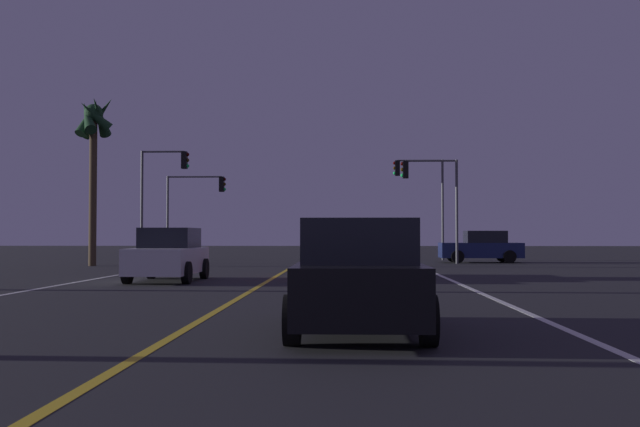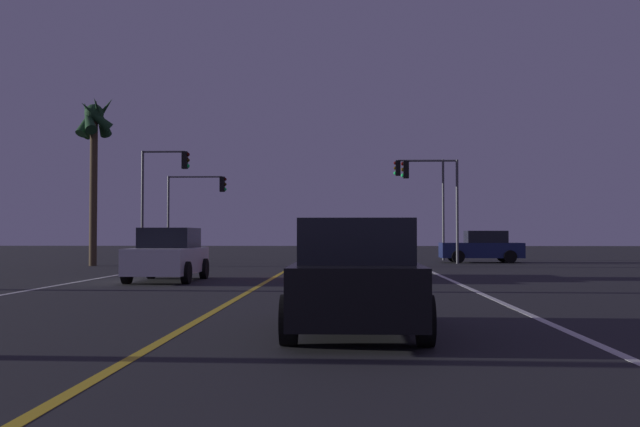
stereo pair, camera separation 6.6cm
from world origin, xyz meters
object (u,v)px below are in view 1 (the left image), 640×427
Objects in this scene: car_crossing_side at (482,247)px; traffic_light_near_right at (430,187)px; car_lead_same_lane at (358,278)px; traffic_light_far_left at (197,197)px; traffic_light_near_left at (163,181)px; car_ahead_far at (355,254)px; car_oncoming at (169,255)px; traffic_light_far_right at (420,186)px; palm_tree_left_far at (94,130)px.

traffic_light_near_right is at bearing 29.82° from car_crossing_side.
car_lead_same_lane is 0.86× the size of traffic_light_far_left.
traffic_light_near_left is (-9.74, 26.68, 3.48)m from car_lead_same_lane.
car_oncoming is at bearing 109.69° from car_ahead_far.
car_crossing_side is at bearing -13.28° from traffic_light_far_left.
car_lead_same_lane is 27.18m from traffic_light_near_right.
car_ahead_far is 1.00× the size of car_lead_same_lane.
traffic_light_near_left is (-3.87, 14.53, 3.48)m from car_oncoming.
traffic_light_far_right is (0.04, 5.50, 0.40)m from traffic_light_near_right.
palm_tree_left_far reaches higher than traffic_light_far_left.
car_ahead_far is at bearing -51.50° from traffic_light_near_left.
car_ahead_far and car_crossing_side have the same top height.
traffic_light_near_left is (-13.85, 0.00, 0.33)m from traffic_light_near_right.
car_ahead_far is 15.68m from car_crossing_side.
traffic_light_near_right is 13.85m from traffic_light_near_left.
car_crossing_side is at bearing -13.96° from car_lead_same_lane.
palm_tree_left_far is at bearing 53.68° from car_ahead_far.
car_lead_same_lane is 28.61m from traffic_light_near_left.
traffic_light_near_right is at bearing -17.88° from car_ahead_far.
traffic_light_near_right is at bearing 89.55° from traffic_light_far_right.
car_oncoming is 1.00× the size of car_crossing_side.
car_ahead_far is at bearing -0.47° from car_lead_same_lane.
car_crossing_side is 0.52× the size of palm_tree_left_far.
traffic_light_far_left is (-13.27, 0.00, -0.60)m from traffic_light_far_right.
car_oncoming is at bearing -80.78° from traffic_light_far_left.
traffic_light_far_right is (4.16, 32.18, 3.54)m from car_lead_same_lane.
car_lead_same_lane is (5.87, -12.16, 0.00)m from car_oncoming.
car_oncoming is at bearing 25.76° from car_lead_same_lane.
traffic_light_far_left is 9.71m from palm_tree_left_far.
palm_tree_left_far is (-12.42, 9.13, 5.69)m from car_ahead_far.
traffic_light_near_right is 0.91× the size of traffic_light_near_left.
traffic_light_far_right reaches higher than car_oncoming.
car_oncoming is at bearing -75.08° from traffic_light_near_left.
traffic_light_near_right is at bearing 145.52° from car_oncoming.
palm_tree_left_far is (-12.30, 23.43, 5.69)m from car_lead_same_lane.
car_lead_same_lane is 0.52× the size of palm_tree_left_far.
traffic_light_far_right is at bearing -90.45° from traffic_light_near_right.
car_oncoming is 22.67m from traffic_light_far_right.
car_ahead_far is at bearing 72.12° from traffic_light_near_right.
palm_tree_left_far reaches higher than traffic_light_near_left.
traffic_light_near_right is 0.90× the size of traffic_light_far_right.
traffic_light_near_left is 5.56m from traffic_light_far_left.
palm_tree_left_far is (-16.46, -8.75, 2.15)m from traffic_light_far_right.
car_ahead_far is at bearing -36.32° from palm_tree_left_far.
car_lead_same_lane is 27.07m from palm_tree_left_far.
traffic_light_near_left reaches higher than car_crossing_side.
traffic_light_far_left is (-9.23, 17.88, 2.94)m from car_ahead_far.
traffic_light_far_left is at bearing 27.30° from car_ahead_far.
traffic_light_near_right reaches higher than car_oncoming.
car_lead_same_lane is at bearing -69.95° from traffic_light_near_left.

